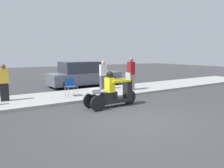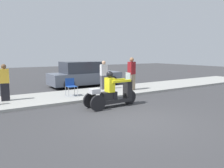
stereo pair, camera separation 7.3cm
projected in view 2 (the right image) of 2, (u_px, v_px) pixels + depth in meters
name	position (u px, v px, depth m)	size (l,w,h in m)	color
ground_plane	(134.00, 121.00, 6.84)	(60.00, 60.00, 0.00)	#38383A
sidewalk_strip	(76.00, 95.00, 10.66)	(28.00, 2.80, 0.12)	#9E9E99
motorcycle_trike	(112.00, 94.00, 8.57)	(2.26, 0.69, 1.42)	black
spectator_mid_group	(104.00, 76.00, 12.07)	(0.39, 0.25, 1.58)	#515156
spectator_near_curb	(5.00, 83.00, 9.10)	(0.39, 0.27, 1.54)	black
spectator_by_tree	(132.00, 74.00, 11.84)	(0.48, 0.37, 1.76)	gray
folding_chair_set_back	(71.00, 85.00, 10.24)	(0.49, 0.49, 0.82)	#A5A8AD
parked_car_lot_far	(84.00, 75.00, 14.09)	(4.59, 2.06, 1.58)	slate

